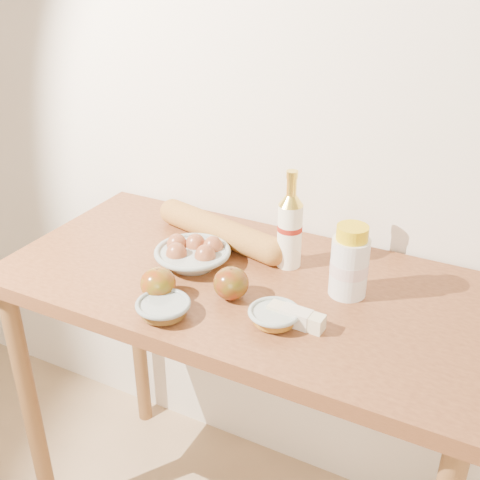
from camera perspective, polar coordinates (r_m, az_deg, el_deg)
name	(u,v)px	position (r m, az deg, el deg)	size (l,w,h in m)	color
back_wall	(305,85)	(1.59, 6.15, 14.42)	(3.50, 0.02, 2.60)	white
table	(245,321)	(1.53, 0.52, -7.65)	(1.20, 0.60, 0.90)	brown
bourbon_bottle	(290,228)	(1.48, 4.75, 1.10)	(0.08, 0.08, 0.25)	white
cream_bottle	(350,263)	(1.39, 10.34, -2.18)	(0.11, 0.11, 0.17)	silver
egg_bowl	(193,254)	(1.51, -4.48, -1.35)	(0.24, 0.24, 0.07)	#919E98
baguette	(220,230)	(1.61, -1.95, 0.92)	(0.44, 0.17, 0.07)	#C98B3D
apple_redgreen_front	(158,283)	(1.38, -7.78, -4.10)	(0.10, 0.10, 0.08)	#97080A
apple_redgreen_right	(231,283)	(1.37, -0.86, -4.12)	(0.09, 0.09, 0.08)	maroon
sugar_bowl	(163,308)	(1.33, -7.28, -6.42)	(0.14, 0.14, 0.04)	gray
syrup_bowl	(274,316)	(1.30, 3.27, -7.19)	(0.12, 0.12, 0.03)	#99A7A1
butter_stick	(296,317)	(1.30, 5.33, -7.30)	(0.13, 0.04, 0.04)	beige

